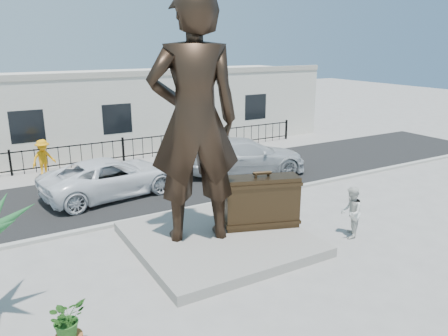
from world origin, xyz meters
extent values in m
plane|color=#9E9991|center=(0.00, 0.00, 0.00)|extent=(100.00, 100.00, 0.00)
cube|color=black|center=(0.00, 8.00, 0.01)|extent=(40.00, 7.00, 0.01)
cube|color=#A5A399|center=(0.00, 4.50, 0.06)|extent=(40.00, 0.25, 0.12)
cube|color=#9E9991|center=(0.00, 12.00, 0.01)|extent=(40.00, 2.50, 0.02)
cube|color=gray|center=(-0.50, 1.50, 0.15)|extent=(5.20, 5.20, 0.30)
cube|color=black|center=(0.00, 12.80, 0.60)|extent=(22.00, 0.10, 1.20)
cube|color=silver|center=(0.00, 17.00, 2.20)|extent=(28.00, 7.00, 4.40)
imported|color=black|center=(-1.16, 1.74, 3.97)|extent=(3.08, 2.47, 7.35)
cube|color=#312314|center=(1.06, 1.38, 1.15)|extent=(2.54, 1.52, 1.70)
imported|color=silver|center=(3.47, -0.25, 0.85)|extent=(1.05, 1.04, 1.71)
imported|color=white|center=(-2.11, 7.67, 0.80)|extent=(5.97, 3.39, 1.57)
imported|color=silver|center=(4.45, 7.61, 0.86)|extent=(6.30, 3.89, 1.70)
imported|color=#F69D0C|center=(-4.14, 11.81, 0.92)|extent=(1.34, 1.07, 1.81)
imported|color=#2B5F1F|center=(-5.66, -1.42, 0.81)|extent=(0.94, 0.89, 0.83)
camera|label=1|loc=(-6.73, -9.61, 6.16)|focal=35.00mm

